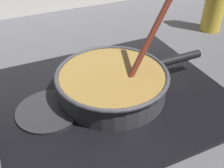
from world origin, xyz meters
name	(u,v)px	position (x,y,z in m)	size (l,w,h in m)	color
ground	(101,146)	(0.00, 0.00, -0.02)	(2.40, 1.60, 0.04)	#4C4C51
hob_plate	(112,95)	(0.08, 0.12, 0.01)	(0.56, 0.48, 0.01)	black
burner_ring	(112,92)	(0.08, 0.12, 0.02)	(0.17, 0.17, 0.01)	#592D0C
spare_burner	(49,110)	(-0.08, 0.12, 0.01)	(0.15, 0.15, 0.01)	#262628
cooking_pan	(113,82)	(0.09, 0.12, 0.05)	(0.41, 0.28, 0.29)	#38383D
oil_bottle	(216,0)	(0.60, 0.34, 0.12)	(0.07, 0.07, 0.28)	gold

